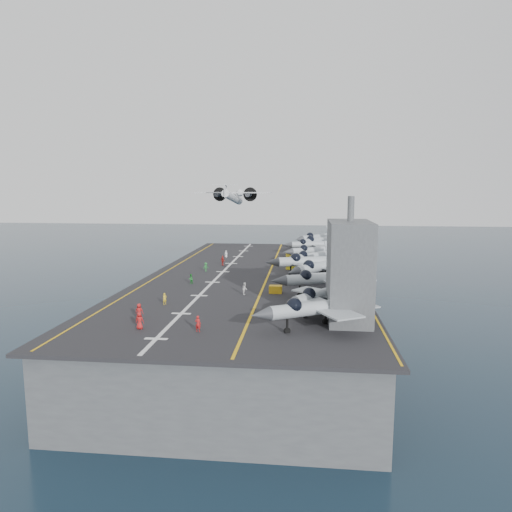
# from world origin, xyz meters

# --- Properties ---
(ground) EXTENTS (500.00, 500.00, 0.00)m
(ground) POSITION_xyz_m (0.00, 0.00, 0.00)
(ground) COLOR #142135
(ground) RESTS_ON ground
(hull) EXTENTS (36.00, 90.00, 10.00)m
(hull) POSITION_xyz_m (0.00, 0.00, 5.00)
(hull) COLOR #56595E
(hull) RESTS_ON ground
(flight_deck) EXTENTS (38.00, 92.00, 0.40)m
(flight_deck) POSITION_xyz_m (0.00, 0.00, 10.20)
(flight_deck) COLOR black
(flight_deck) RESTS_ON hull
(foul_line) EXTENTS (0.35, 90.00, 0.02)m
(foul_line) POSITION_xyz_m (3.00, 0.00, 10.42)
(foul_line) COLOR gold
(foul_line) RESTS_ON flight_deck
(landing_centerline) EXTENTS (0.50, 90.00, 0.02)m
(landing_centerline) POSITION_xyz_m (-6.00, 0.00, 10.42)
(landing_centerline) COLOR silver
(landing_centerline) RESTS_ON flight_deck
(deck_edge_port) EXTENTS (0.25, 90.00, 0.02)m
(deck_edge_port) POSITION_xyz_m (-17.00, 0.00, 10.42)
(deck_edge_port) COLOR gold
(deck_edge_port) RESTS_ON flight_deck
(deck_edge_stbd) EXTENTS (0.25, 90.00, 0.02)m
(deck_edge_stbd) POSITION_xyz_m (18.50, 0.00, 10.42)
(deck_edge_stbd) COLOR gold
(deck_edge_stbd) RESTS_ON flight_deck
(island_superstructure) EXTENTS (5.00, 10.00, 15.00)m
(island_superstructure) POSITION_xyz_m (15.00, -30.00, 17.90)
(island_superstructure) COLOR #56595E
(island_superstructure) RESTS_ON flight_deck
(fighter_jet_0) EXTENTS (18.05, 16.17, 5.23)m
(fighter_jet_0) POSITION_xyz_m (11.44, -34.39, 13.01)
(fighter_jet_0) COLOR gray
(fighter_jet_0) RESTS_ON flight_deck
(fighter_jet_1) EXTENTS (16.00, 16.92, 4.90)m
(fighter_jet_1) POSITION_xyz_m (12.14, -26.83, 12.85)
(fighter_jet_1) COLOR #A0A7B2
(fighter_jet_1) RESTS_ON flight_deck
(fighter_jet_2) EXTENTS (17.86, 14.52, 5.37)m
(fighter_jet_2) POSITION_xyz_m (13.09, -17.63, 13.08)
(fighter_jet_2) COLOR #A0A9B0
(fighter_jet_2) RESTS_ON flight_deck
(fighter_jet_3) EXTENTS (18.05, 19.12, 5.53)m
(fighter_jet_3) POSITION_xyz_m (12.46, -7.01, 13.17)
(fighter_jet_3) COLOR #99A2A9
(fighter_jet_3) RESTS_ON flight_deck
(fighter_jet_4) EXTENTS (18.88, 15.15, 5.72)m
(fighter_jet_4) POSITION_xyz_m (11.54, -1.80, 13.26)
(fighter_jet_4) COLOR gray
(fighter_jet_4) RESTS_ON flight_deck
(fighter_jet_5) EXTENTS (17.10, 17.09, 5.04)m
(fighter_jet_5) POSITION_xyz_m (11.65, 6.78, 12.92)
(fighter_jet_5) COLOR #8B939B
(fighter_jet_5) RESTS_ON flight_deck
(fighter_jet_6) EXTENTS (17.64, 15.73, 5.11)m
(fighter_jet_6) POSITION_xyz_m (12.31, 15.38, 12.96)
(fighter_jet_6) COLOR #9EA6AF
(fighter_jet_6) RESTS_ON flight_deck
(fighter_jet_7) EXTENTS (16.26, 12.78, 4.99)m
(fighter_jet_7) POSITION_xyz_m (12.26, 27.01, 12.89)
(fighter_jet_7) COLOR gray
(fighter_jet_7) RESTS_ON flight_deck
(fighter_jet_8) EXTENTS (19.10, 19.45, 5.69)m
(fighter_jet_8) POSITION_xyz_m (13.49, 32.11, 13.24)
(fighter_jet_8) COLOR #A1A8B2
(fighter_jet_8) RESTS_ON flight_deck
(tow_cart_a) EXTENTS (1.98, 1.32, 1.17)m
(tow_cart_a) POSITION_xyz_m (5.27, -17.02, 10.98)
(tow_cart_a) COLOR #C79413
(tow_cart_a) RESTS_ON flight_deck
(tow_cart_b) EXTENTS (1.99, 1.42, 1.12)m
(tow_cart_b) POSITION_xyz_m (6.99, 4.23, 10.96)
(tow_cart_b) COLOR yellow
(tow_cart_b) RESTS_ON flight_deck
(tow_cart_c) EXTENTS (2.38, 1.73, 1.32)m
(tow_cart_c) POSITION_xyz_m (6.38, 21.53, 11.06)
(tow_cart_c) COLOR gold
(tow_cart_c) RESTS_ON flight_deck
(crew_0) EXTENTS (1.19, 0.80, 1.98)m
(crew_0) POSITION_xyz_m (-8.97, -36.81, 11.39)
(crew_0) COLOR #B21919
(crew_0) RESTS_ON flight_deck
(crew_1) EXTENTS (1.11, 1.17, 1.63)m
(crew_1) POSITION_xyz_m (-9.51, -25.63, 11.21)
(crew_1) COLOR yellow
(crew_1) RESTS_ON flight_deck
(crew_2) EXTENTS (1.10, 1.21, 1.69)m
(crew_2) POSITION_xyz_m (-9.41, -11.56, 11.24)
(crew_2) COLOR #1A7E27
(crew_2) RESTS_ON flight_deck
(crew_3) EXTENTS (1.21, 1.20, 1.70)m
(crew_3) POSITION_xyz_m (-9.38, 0.26, 11.25)
(crew_3) COLOR #237D32
(crew_3) RESTS_ON flight_deck
(crew_4) EXTENTS (1.45, 1.42, 2.03)m
(crew_4) POSITION_xyz_m (-7.38, 7.48, 11.42)
(crew_4) COLOR red
(crew_4) RESTS_ON flight_deck
(crew_5) EXTENTS (1.11, 0.89, 1.62)m
(crew_5) POSITION_xyz_m (-8.62, 18.70, 11.21)
(crew_5) COLOR white
(crew_5) RESTS_ON flight_deck
(crew_6) EXTENTS (1.26, 0.99, 1.86)m
(crew_6) POSITION_xyz_m (-2.13, -37.08, 11.33)
(crew_6) COLOR #B21919
(crew_6) RESTS_ON flight_deck
(crew_7) EXTENTS (0.81, 1.16, 1.87)m
(crew_7) POSITION_xyz_m (0.72, -18.54, 11.33)
(crew_7) COLOR silver
(crew_7) RESTS_ON flight_deck
(transport_plane) EXTENTS (25.31, 18.80, 5.56)m
(transport_plane) POSITION_xyz_m (-12.11, 50.84, 23.77)
(transport_plane) COLOR white
(fighter_jet_9) EXTENTS (19.10, 19.45, 5.69)m
(fighter_jet_9) POSITION_xyz_m (13.49, 40.61, 13.24)
(fighter_jet_9) COLOR #A1A8B2
(fighter_jet_9) RESTS_ON flight_deck
(crew_8) EXTENTS (1.19, 0.80, 1.98)m
(crew_8) POSITION_xyz_m (-10.41, -33.03, 11.39)
(crew_8) COLOR #B21919
(crew_8) RESTS_ON flight_deck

